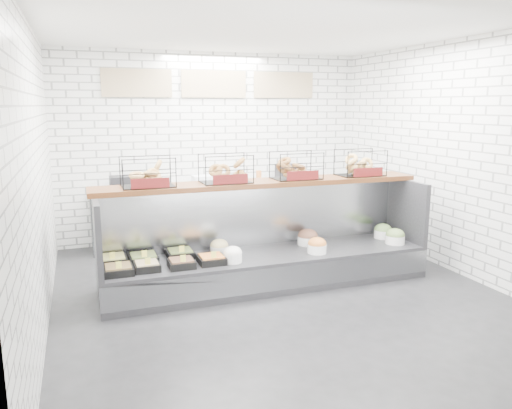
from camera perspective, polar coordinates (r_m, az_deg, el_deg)
name	(u,v)px	position (r m, az deg, el deg)	size (l,w,h in m)	color
ground	(277,292)	(5.99, 2.39, -9.98)	(5.50, 5.50, 0.00)	black
room_shell	(260,115)	(6.14, 0.41, 10.23)	(5.02, 5.51, 3.01)	white
display_case	(265,258)	(6.18, 1.06, -6.09)	(4.00, 0.90, 1.20)	black
bagel_shelf	(262,171)	(6.12, 0.66, 3.81)	(4.10, 0.50, 0.40)	#3E1E0D
prep_counter	(220,213)	(8.07, -4.10, -0.92)	(4.00, 0.60, 1.20)	#93969B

